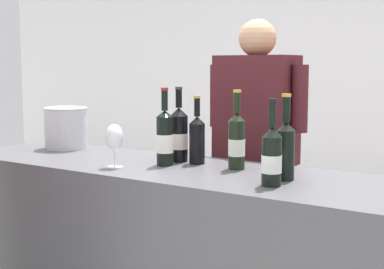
{
  "coord_description": "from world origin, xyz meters",
  "views": [
    {
      "loc": [
        1.46,
        -1.98,
        1.43
      ],
      "look_at": [
        0.16,
        0.0,
        1.13
      ],
      "focal_mm": 52.26,
      "sensor_mm": 36.0,
      "label": 1
    }
  ],
  "objects_px": {
    "ice_bucket": "(66,128)",
    "wine_bottle_3": "(237,140)",
    "wine_glass": "(114,139)",
    "wine_bottle_0": "(165,138)",
    "wine_bottle_1": "(285,147)",
    "wine_bottle_4": "(178,135)",
    "person_server": "(255,184)",
    "wine_bottle_5": "(272,156)",
    "wine_bottle_2": "(197,138)"
  },
  "relations": [
    {
      "from": "wine_bottle_0",
      "to": "ice_bucket",
      "type": "distance_m",
      "value": 0.76
    },
    {
      "from": "wine_bottle_5",
      "to": "ice_bucket",
      "type": "bearing_deg",
      "value": 169.3
    },
    {
      "from": "wine_bottle_2",
      "to": "wine_glass",
      "type": "height_order",
      "value": "wine_bottle_2"
    },
    {
      "from": "wine_bottle_2",
      "to": "wine_bottle_5",
      "type": "xyz_separation_m",
      "value": [
        0.49,
        -0.24,
        -0.0
      ]
    },
    {
      "from": "wine_bottle_5",
      "to": "wine_glass",
      "type": "bearing_deg",
      "value": -177.07
    },
    {
      "from": "wine_bottle_1",
      "to": "wine_bottle_0",
      "type": "bearing_deg",
      "value": 179.86
    },
    {
      "from": "wine_bottle_4",
      "to": "person_server",
      "type": "height_order",
      "value": "person_server"
    },
    {
      "from": "wine_bottle_3",
      "to": "wine_bottle_5",
      "type": "bearing_deg",
      "value": -39.76
    },
    {
      "from": "wine_bottle_5",
      "to": "ice_bucket",
      "type": "height_order",
      "value": "wine_bottle_5"
    },
    {
      "from": "wine_bottle_2",
      "to": "wine_bottle_5",
      "type": "relative_size",
      "value": 0.96
    },
    {
      "from": "wine_bottle_3",
      "to": "wine_glass",
      "type": "xyz_separation_m",
      "value": [
        -0.46,
        -0.26,
        0.0
      ]
    },
    {
      "from": "wine_bottle_0",
      "to": "ice_bucket",
      "type": "height_order",
      "value": "wine_bottle_0"
    },
    {
      "from": "wine_bottle_1",
      "to": "wine_bottle_3",
      "type": "distance_m",
      "value": 0.29
    },
    {
      "from": "wine_bottle_5",
      "to": "wine_glass",
      "type": "relative_size",
      "value": 1.7
    },
    {
      "from": "ice_bucket",
      "to": "wine_bottle_3",
      "type": "bearing_deg",
      "value": -1.37
    },
    {
      "from": "wine_bottle_2",
      "to": "wine_bottle_3",
      "type": "bearing_deg",
      "value": -4.62
    },
    {
      "from": "wine_bottle_3",
      "to": "wine_bottle_5",
      "type": "xyz_separation_m",
      "value": [
        0.27,
        -0.23,
        -0.01
      ]
    },
    {
      "from": "wine_bottle_4",
      "to": "wine_bottle_5",
      "type": "xyz_separation_m",
      "value": [
        0.59,
        -0.25,
        -0.01
      ]
    },
    {
      "from": "wine_bottle_1",
      "to": "wine_glass",
      "type": "xyz_separation_m",
      "value": [
        -0.73,
        -0.16,
        -0.0
      ]
    },
    {
      "from": "wine_bottle_2",
      "to": "wine_bottle_5",
      "type": "distance_m",
      "value": 0.54
    },
    {
      "from": "wine_bottle_2",
      "to": "ice_bucket",
      "type": "distance_m",
      "value": 0.85
    },
    {
      "from": "wine_bottle_0",
      "to": "person_server",
      "type": "bearing_deg",
      "value": 74.11
    },
    {
      "from": "wine_bottle_4",
      "to": "wine_bottle_2",
      "type": "bearing_deg",
      "value": -2.07
    },
    {
      "from": "wine_bottle_0",
      "to": "wine_glass",
      "type": "relative_size",
      "value": 1.82
    },
    {
      "from": "wine_bottle_2",
      "to": "person_server",
      "type": "height_order",
      "value": "person_server"
    },
    {
      "from": "wine_bottle_1",
      "to": "wine_bottle_5",
      "type": "relative_size",
      "value": 1.04
    },
    {
      "from": "wine_bottle_5",
      "to": "ice_bucket",
      "type": "distance_m",
      "value": 1.36
    },
    {
      "from": "wine_glass",
      "to": "wine_bottle_3",
      "type": "bearing_deg",
      "value": 29.78
    },
    {
      "from": "wine_bottle_1",
      "to": "ice_bucket",
      "type": "xyz_separation_m",
      "value": [
        -1.33,
        0.12,
        -0.02
      ]
    },
    {
      "from": "wine_bottle_5",
      "to": "person_server",
      "type": "xyz_separation_m",
      "value": [
        -0.42,
        0.7,
        -0.28
      ]
    },
    {
      "from": "wine_bottle_1",
      "to": "wine_glass",
      "type": "distance_m",
      "value": 0.75
    },
    {
      "from": "wine_bottle_4",
      "to": "person_server",
      "type": "distance_m",
      "value": 0.57
    },
    {
      "from": "wine_bottle_0",
      "to": "wine_bottle_1",
      "type": "bearing_deg",
      "value": -0.14
    },
    {
      "from": "wine_bottle_0",
      "to": "wine_bottle_1",
      "type": "xyz_separation_m",
      "value": [
        0.58,
        -0.0,
        0.0
      ]
    },
    {
      "from": "ice_bucket",
      "to": "wine_glass",
      "type": "bearing_deg",
      "value": -25.77
    },
    {
      "from": "wine_bottle_3",
      "to": "wine_glass",
      "type": "height_order",
      "value": "wine_bottle_3"
    },
    {
      "from": "wine_bottle_3",
      "to": "wine_bottle_4",
      "type": "relative_size",
      "value": 0.98
    },
    {
      "from": "wine_bottle_3",
      "to": "wine_bottle_4",
      "type": "height_order",
      "value": "wine_bottle_4"
    },
    {
      "from": "wine_glass",
      "to": "ice_bucket",
      "type": "height_order",
      "value": "ice_bucket"
    },
    {
      "from": "wine_glass",
      "to": "person_server",
      "type": "xyz_separation_m",
      "value": [
        0.31,
        0.74,
        -0.3
      ]
    },
    {
      "from": "wine_bottle_3",
      "to": "wine_bottle_5",
      "type": "height_order",
      "value": "wine_bottle_3"
    },
    {
      "from": "person_server",
      "to": "wine_bottle_1",
      "type": "bearing_deg",
      "value": -54.0
    },
    {
      "from": "wine_bottle_0",
      "to": "wine_bottle_4",
      "type": "bearing_deg",
      "value": 94.85
    },
    {
      "from": "wine_bottle_4",
      "to": "wine_glass",
      "type": "xyz_separation_m",
      "value": [
        -0.14,
        -0.28,
        0.0
      ]
    },
    {
      "from": "wine_bottle_2",
      "to": "wine_bottle_4",
      "type": "xyz_separation_m",
      "value": [
        -0.11,
        0.0,
        0.01
      ]
    },
    {
      "from": "wine_bottle_2",
      "to": "ice_bucket",
      "type": "xyz_separation_m",
      "value": [
        -0.85,
        0.01,
        -0.0
      ]
    },
    {
      "from": "wine_bottle_2",
      "to": "ice_bucket",
      "type": "height_order",
      "value": "wine_bottle_2"
    },
    {
      "from": "wine_bottle_5",
      "to": "person_server",
      "type": "height_order",
      "value": "person_server"
    },
    {
      "from": "wine_bottle_1",
      "to": "wine_bottle_3",
      "type": "xyz_separation_m",
      "value": [
        -0.27,
        0.1,
        -0.0
      ]
    },
    {
      "from": "wine_bottle_4",
      "to": "wine_glass",
      "type": "distance_m",
      "value": 0.32
    }
  ]
}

